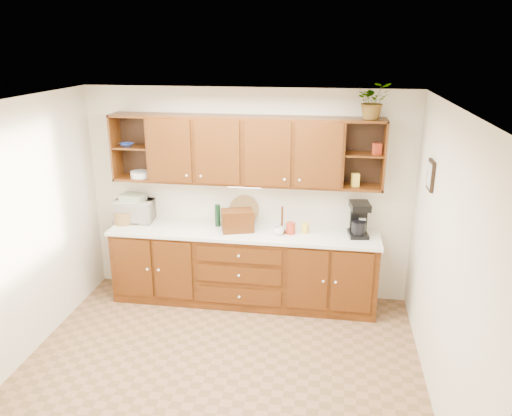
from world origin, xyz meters
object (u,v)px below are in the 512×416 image
(microwave, at_px, (134,211))
(bread_box, at_px, (238,221))
(potted_plant, at_px, (373,101))
(coffee_maker, at_px, (359,219))

(microwave, xyz_separation_m, bread_box, (1.36, -0.15, -0.00))
(bread_box, xyz_separation_m, potted_plant, (1.49, 0.12, 1.42))
(microwave, relative_size, potted_plant, 1.21)
(bread_box, distance_m, coffee_maker, 1.43)
(microwave, relative_size, bread_box, 1.30)
(coffee_maker, bearing_deg, potted_plant, 24.13)
(bread_box, distance_m, potted_plant, 2.06)
(microwave, height_order, coffee_maker, coffee_maker)
(bread_box, bearing_deg, microwave, 156.49)
(microwave, xyz_separation_m, coffee_maker, (2.78, -0.07, 0.06))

